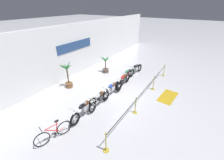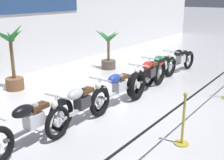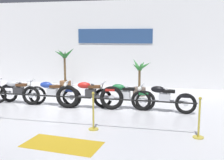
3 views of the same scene
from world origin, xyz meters
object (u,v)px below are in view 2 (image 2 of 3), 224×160
Objects in this scene: motorcycle_red_3 at (149,75)px; stanchion_far_left at (187,108)px; motorcycle_blue_2 at (118,89)px; motorcycle_silver_1 at (81,105)px; potted_palm_left_of_row at (108,52)px; stanchion_mid_left at (183,127)px; motorcycle_black_0 at (32,124)px; potted_palm_right_of_row at (12,60)px; motorcycle_black_5 at (180,60)px; motorcycle_green_4 at (160,67)px.

stanchion_far_left reaches higher than motorcycle_red_3.
motorcycle_blue_2 is 0.26× the size of stanchion_far_left.
potted_palm_left_of_row is (4.27, 2.48, 0.17)m from motorcycle_silver_1.
stanchion_mid_left reaches higher than motorcycle_silver_1.
stanchion_far_left reaches higher than motorcycle_black_0.
potted_palm_right_of_row is at bearing 123.92° from motorcycle_red_3.
motorcycle_blue_2 is 0.95× the size of motorcycle_red_3.
motorcycle_silver_1 is at bearing -179.69° from motorcycle_black_5.
motorcycle_red_3 is 3.04m from stanchion_far_left.
motorcycle_silver_1 is at bearing -149.85° from potted_palm_left_of_row.
motorcycle_black_5 is 5.33m from stanchion_mid_left.
stanchion_far_left is (0.03, -5.41, -0.20)m from potted_palm_right_of_row.
motorcycle_black_5 is at bearing 24.14° from stanchion_mid_left.
motorcycle_black_5 reaches higher than motorcycle_silver_1.
motorcycle_silver_1 is at bearing -178.28° from motorcycle_green_4.
motorcycle_blue_2 is (1.37, -0.03, -0.01)m from motorcycle_silver_1.
motorcycle_green_4 is at bearing 11.08° from motorcycle_red_3.
motorcycle_black_0 is 2.92m from stanchion_far_left.
motorcycle_silver_1 is at bearing 103.10° from stanchion_mid_left.
motorcycle_red_3 is at bearing -3.11° from motorcycle_blue_2.
stanchion_far_left is (-3.40, -2.27, 0.26)m from motorcycle_green_4.
motorcycle_blue_2 is 1.15× the size of potted_palm_right_of_row.
motorcycle_black_5 is at bearing -34.06° from potted_palm_right_of_row.
motorcycle_black_0 reaches higher than motorcycle_silver_1.
motorcycle_red_3 reaches higher than motorcycle_black_0.
potted_palm_right_of_row is 1.88× the size of stanchion_mid_left.
stanchion_mid_left is at bearing -129.15° from potted_palm_left_of_row.
potted_palm_left_of_row is at bearing 61.17° from motorcycle_red_3.
motorcycle_blue_2 is 2.16× the size of stanchion_mid_left.
motorcycle_blue_2 is at bearing -1.13° from motorcycle_silver_1.
motorcycle_black_0 is at bearing 129.34° from stanchion_far_left.
motorcycle_green_4 is (1.16, 0.23, -0.03)m from motorcycle_red_3.
motorcycle_green_4 is at bearing 1.72° from motorcycle_silver_1.
motorcycle_red_3 is 1.49× the size of potted_palm_left_of_row.
motorcycle_green_4 is at bearing 33.75° from stanchion_far_left.
motorcycle_green_4 is 4.18m from stanchion_mid_left.
potted_palm_left_of_row reaches higher than stanchion_far_left.
motorcycle_red_3 reaches higher than motorcycle_green_4.
motorcycle_silver_1 is at bearing 178.87° from motorcycle_blue_2.
stanchion_mid_left reaches higher than motorcycle_black_0.
potted_palm_right_of_row reaches higher than stanchion_mid_left.
motorcycle_black_5 is at bearing 0.81° from motorcycle_blue_2.
motorcycle_green_4 is 4.67m from potted_palm_right_of_row.
motorcycle_black_0 is at bearing 175.40° from motorcycle_silver_1.
motorcycle_black_5 is at bearing -3.86° from motorcycle_green_4.
motorcycle_green_4 is at bearing 0.23° from motorcycle_black_0.
motorcycle_blue_2 is at bearing -76.42° from potted_palm_right_of_row.
potted_palm_right_of_row is (-2.26, 3.37, 0.43)m from motorcycle_red_3.
potted_palm_right_of_row is (-3.69, 0.78, 0.28)m from potted_palm_left_of_row.
motorcycle_red_3 is 1.10× the size of motorcycle_black_5.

